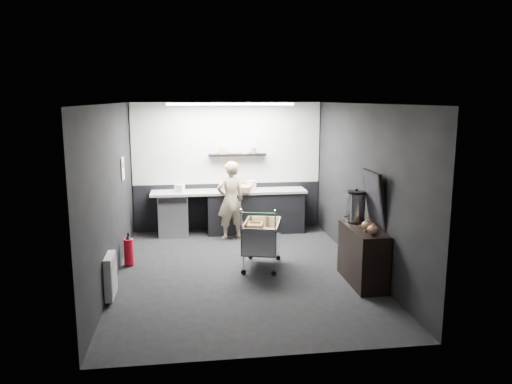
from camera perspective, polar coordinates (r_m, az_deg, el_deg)
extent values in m
plane|color=black|center=(8.24, -1.62, -9.07)|extent=(5.50, 5.50, 0.00)
plane|color=white|center=(7.75, -1.72, 10.07)|extent=(5.50, 5.50, 0.00)
plane|color=black|center=(10.59, -3.28, 2.89)|extent=(5.50, 0.00, 5.50)
plane|color=black|center=(5.23, 1.61, -5.22)|extent=(5.50, 0.00, 5.50)
plane|color=black|center=(7.93, -16.19, -0.16)|extent=(0.00, 5.50, 5.50)
plane|color=black|center=(8.34, 12.13, 0.54)|extent=(0.00, 5.50, 5.50)
cube|color=silver|center=(10.51, -3.30, 5.57)|extent=(3.95, 0.02, 1.70)
cube|color=black|center=(10.72, -3.22, -1.63)|extent=(3.95, 0.02, 1.00)
cube|color=black|center=(10.45, -2.14, 4.28)|extent=(1.20, 0.22, 0.04)
cylinder|color=silver|center=(10.68, 4.25, 7.26)|extent=(0.20, 0.03, 0.20)
cube|color=white|center=(9.17, -14.99, 2.59)|extent=(0.02, 0.30, 0.40)
cube|color=red|center=(9.16, -14.98, 3.02)|extent=(0.02, 0.22, 0.10)
cube|color=silver|center=(7.31, -16.32, -9.19)|extent=(0.10, 0.50, 0.60)
cube|color=white|center=(9.60, -2.93, 9.99)|extent=(2.40, 0.20, 0.04)
cube|color=black|center=(10.49, -0.08, -2.31)|extent=(2.00, 0.56, 0.85)
cube|color=#A6A6A2|center=(10.34, -3.11, 0.03)|extent=(3.20, 0.60, 0.05)
cube|color=#9EA0A5|center=(10.40, -9.41, -2.56)|extent=(0.60, 0.58, 0.85)
cube|color=black|center=(10.04, -9.51, -0.98)|extent=(0.56, 0.02, 0.10)
imported|color=beige|center=(9.92, -2.93, -0.96)|extent=(0.65, 0.52, 1.57)
cube|color=silver|center=(8.34, 0.65, -6.49)|extent=(0.78, 1.00, 0.02)
cube|color=silver|center=(8.25, -1.23, -5.09)|extent=(0.25, 0.85, 0.46)
cube|color=silver|center=(8.32, 2.53, -4.95)|extent=(0.25, 0.85, 0.46)
cube|color=silver|center=(7.87, 1.12, -5.86)|extent=(0.55, 0.17, 0.46)
cube|color=silver|center=(8.69, 0.24, -4.26)|extent=(0.55, 0.17, 0.46)
cylinder|color=silver|center=(7.98, -0.67, -8.39)|extent=(0.02, 0.02, 0.31)
cylinder|color=silver|center=(8.05, 2.81, -8.22)|extent=(0.02, 0.02, 0.31)
cylinder|color=silver|center=(8.73, -1.33, -6.69)|extent=(0.02, 0.02, 0.31)
cylinder|color=silver|center=(8.80, 1.85, -6.56)|extent=(0.02, 0.02, 0.31)
cylinder|color=#217C2E|center=(7.69, 1.20, -2.48)|extent=(0.56, 0.18, 0.03)
cube|color=olive|center=(8.37, -0.29, -4.97)|extent=(0.32, 0.36, 0.39)
cube|color=olive|center=(8.19, 1.79, -5.46)|extent=(0.30, 0.34, 0.35)
cylinder|color=black|center=(8.03, -0.67, -9.29)|extent=(0.09, 0.05, 0.08)
cylinder|color=black|center=(8.77, -1.33, -7.53)|extent=(0.09, 0.05, 0.08)
cylinder|color=black|center=(8.10, 2.80, -9.12)|extent=(0.09, 0.05, 0.08)
cylinder|color=black|center=(8.84, 1.84, -7.39)|extent=(0.09, 0.05, 0.08)
cube|color=black|center=(7.80, 12.08, -7.12)|extent=(0.43, 1.15, 0.86)
cylinder|color=silver|center=(7.97, 11.34, -1.71)|extent=(0.29, 0.29, 0.44)
cylinder|color=black|center=(7.93, 11.41, -0.02)|extent=(0.29, 0.29, 0.04)
sphere|color=black|center=(7.92, 11.42, 0.25)|extent=(0.05, 0.05, 0.05)
ellipsoid|color=brown|center=(7.53, 12.60, -3.77)|extent=(0.17, 0.17, 0.14)
ellipsoid|color=brown|center=(7.31, 13.25, -4.22)|extent=(0.17, 0.17, 0.14)
cube|color=black|center=(7.69, 13.44, -0.80)|extent=(0.20, 0.67, 0.86)
cube|color=black|center=(7.68, 13.27, -0.81)|extent=(0.14, 0.57, 0.74)
cylinder|color=red|center=(8.70, -14.32, -6.62)|extent=(0.16, 0.16, 0.44)
cone|color=black|center=(8.63, -14.39, -5.06)|extent=(0.11, 0.11, 0.07)
cylinder|color=black|center=(8.62, -14.41, -4.78)|extent=(0.03, 0.03, 0.07)
cube|color=tan|center=(10.29, -2.09, 0.46)|extent=(0.70, 0.62, 0.11)
cylinder|color=white|center=(10.37, -0.52, 0.77)|extent=(0.20, 0.20, 0.20)
cube|color=silver|center=(10.24, -8.73, 0.41)|extent=(0.22, 0.20, 0.16)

